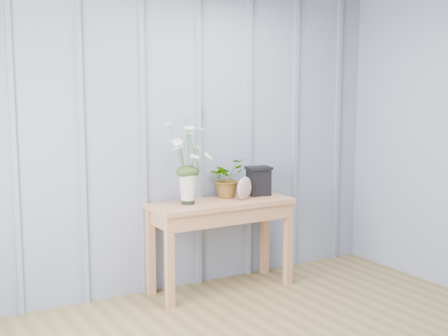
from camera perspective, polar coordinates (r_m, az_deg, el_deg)
room_shell at (r=3.95m, az=3.43°, el=11.69°), size 4.00×4.50×2.50m
sideboard at (r=5.15m, az=-0.28°, el=-4.28°), size 1.20×0.45×0.75m
daisy_vase at (r=4.95m, az=-3.35°, el=1.51°), size 0.48×0.36×0.67m
spider_plant at (r=5.26m, az=0.26°, el=-0.91°), size 0.36×0.34×0.33m
felt_disc_vessel at (r=5.17m, az=1.88°, el=-1.86°), size 0.20×0.13×0.19m
carved_box at (r=5.36m, az=3.19°, el=-1.17°), size 0.23×0.19×0.25m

